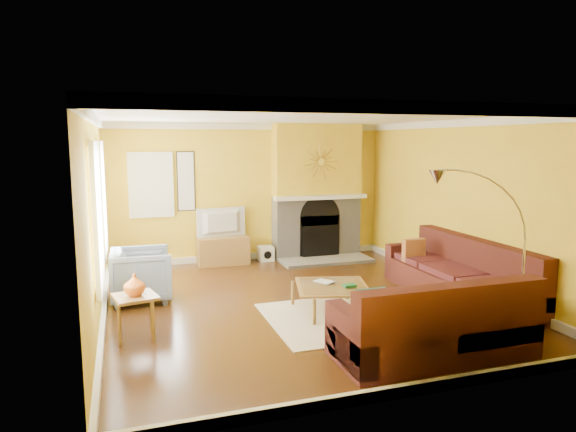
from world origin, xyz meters
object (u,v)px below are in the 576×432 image
object	(u,v)px
coffee_table	(332,298)
side_table	(136,317)
armchair	(142,275)
sectional_sofa	(406,282)
media_console	(223,251)
arc_lamp	(484,261)

from	to	relation	value
coffee_table	side_table	size ratio (longest dim) A/B	1.83
coffee_table	armchair	world-z (taller)	armchair
sectional_sofa	media_console	size ratio (longest dim) A/B	3.60
sectional_sofa	coffee_table	distance (m)	1.03
side_table	media_console	bearing A→B (deg)	63.18
arc_lamp	side_table	bearing A→B (deg)	157.51
sectional_sofa	arc_lamp	world-z (taller)	arc_lamp
media_console	armchair	size ratio (longest dim) A/B	1.12
coffee_table	armchair	bearing A→B (deg)	152.00
sectional_sofa	arc_lamp	size ratio (longest dim) A/B	1.71
sectional_sofa	media_console	world-z (taller)	sectional_sofa
media_console	side_table	bearing A→B (deg)	-116.82
sectional_sofa	arc_lamp	xyz separation A→B (m)	(0.20, -1.29, 0.58)
media_console	arc_lamp	distance (m)	5.38
media_console	side_table	distance (m)	3.79
coffee_table	armchair	xyz separation A→B (m)	(-2.50, 1.33, 0.20)
coffee_table	arc_lamp	world-z (taller)	arc_lamp
media_console	armchair	xyz separation A→B (m)	(-1.58, -1.90, 0.13)
coffee_table	arc_lamp	xyz separation A→B (m)	(1.11, -1.70, 0.83)
sectional_sofa	coffee_table	bearing A→B (deg)	155.82
media_console	side_table	xyz separation A→B (m)	(-1.71, -3.38, -0.00)
sectional_sofa	side_table	world-z (taller)	sectional_sofa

